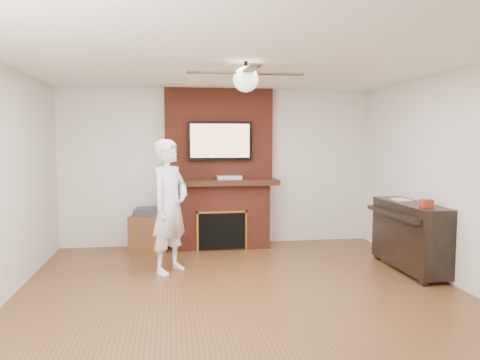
{
  "coord_description": "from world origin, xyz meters",
  "views": [
    {
      "loc": [
        -0.78,
        -4.77,
        1.73
      ],
      "look_at": [
        0.08,
        0.9,
        1.21
      ],
      "focal_mm": 35.0,
      "sensor_mm": 36.0,
      "label": 1
    }
  ],
  "objects": [
    {
      "name": "room_shell",
      "position": [
        0.0,
        0.0,
        1.25
      ],
      "size": [
        5.36,
        5.86,
        2.86
      ],
      "color": "#58351A",
      "rests_on": "ground"
    },
    {
      "name": "fireplace",
      "position": [
        0.0,
        2.55,
        1.0
      ],
      "size": [
        1.78,
        0.64,
        2.5
      ],
      "color": "maroon",
      "rests_on": "ground"
    },
    {
      "name": "tv",
      "position": [
        0.0,
        2.5,
        1.68
      ],
      "size": [
        1.0,
        0.08,
        0.6
      ],
      "color": "black",
      "rests_on": "fireplace"
    },
    {
      "name": "ceiling_fan",
      "position": [
        -0.0,
        0.0,
        2.33
      ],
      "size": [
        1.21,
        1.21,
        0.31
      ],
      "color": "black",
      "rests_on": "room_shell"
    },
    {
      "name": "person",
      "position": [
        -0.79,
        1.2,
        0.85
      ],
      "size": [
        0.71,
        0.75,
        1.71
      ],
      "primitive_type": "imported",
      "rotation": [
        0.0,
        0.0,
        0.92
      ],
      "color": "white",
      "rests_on": "ground"
    },
    {
      "name": "side_table",
      "position": [
        -1.1,
        2.48,
        0.3
      ],
      "size": [
        0.63,
        0.63,
        0.65
      ],
      "rotation": [
        0.0,
        0.0,
        -0.12
      ],
      "color": "#573019",
      "rests_on": "ground"
    },
    {
      "name": "piano",
      "position": [
        2.28,
        0.8,
        0.48
      ],
      "size": [
        0.52,
        1.37,
        0.98
      ],
      "rotation": [
        0.0,
        0.0,
        0.01
      ],
      "color": "black",
      "rests_on": "ground"
    },
    {
      "name": "cable_box",
      "position": [
        0.14,
        2.45,
        1.11
      ],
      "size": [
        0.38,
        0.22,
        0.05
      ],
      "primitive_type": "cube",
      "rotation": [
        0.0,
        0.0,
        -0.01
      ],
      "color": "silver",
      "rests_on": "fireplace"
    },
    {
      "name": "candle_orange",
      "position": [
        -0.24,
        2.29,
        0.05
      ],
      "size": [
        0.06,
        0.06,
        0.1
      ],
      "primitive_type": "cylinder",
      "color": "#F44E1C",
      "rests_on": "ground"
    },
    {
      "name": "candle_green",
      "position": [
        0.07,
        2.34,
        0.04
      ],
      "size": [
        0.07,
        0.07,
        0.09
      ],
      "primitive_type": "cylinder",
      "color": "#2F752F",
      "rests_on": "ground"
    },
    {
      "name": "candle_cream",
      "position": [
        0.15,
        2.37,
        0.06
      ],
      "size": [
        0.08,
        0.08,
        0.11
      ],
      "primitive_type": "cylinder",
      "color": "#FAECC7",
      "rests_on": "ground"
    },
    {
      "name": "candle_blue",
      "position": [
        0.14,
        2.32,
        0.04
      ],
      "size": [
        0.06,
        0.06,
        0.08
      ],
      "primitive_type": "cylinder",
      "color": "teal",
      "rests_on": "ground"
    }
  ]
}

